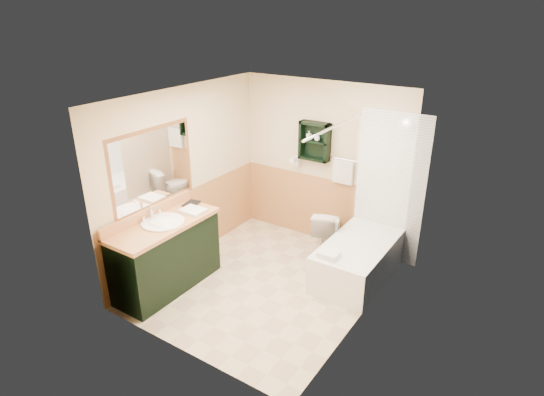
% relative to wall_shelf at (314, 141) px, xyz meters
% --- Properties ---
extents(floor, '(3.00, 3.00, 0.00)m').
position_rel_wall_shelf_xyz_m(floor, '(0.10, -1.41, -1.55)').
color(floor, beige).
rests_on(floor, ground).
extents(back_wall, '(2.60, 0.04, 2.40)m').
position_rel_wall_shelf_xyz_m(back_wall, '(0.10, 0.11, -0.35)').
color(back_wall, beige).
rests_on(back_wall, ground).
extents(left_wall, '(0.04, 3.00, 2.40)m').
position_rel_wall_shelf_xyz_m(left_wall, '(-1.22, -1.41, -0.35)').
color(left_wall, beige).
rests_on(left_wall, ground).
extents(right_wall, '(0.04, 3.00, 2.40)m').
position_rel_wall_shelf_xyz_m(right_wall, '(1.42, -1.41, -0.35)').
color(right_wall, beige).
rests_on(right_wall, ground).
extents(ceiling, '(2.60, 3.00, 0.04)m').
position_rel_wall_shelf_xyz_m(ceiling, '(0.10, -1.41, 0.87)').
color(ceiling, white).
rests_on(ceiling, back_wall).
extents(wainscot_left, '(2.98, 2.98, 1.00)m').
position_rel_wall_shelf_xyz_m(wainscot_left, '(-1.19, -1.41, -1.05)').
color(wainscot_left, tan).
rests_on(wainscot_left, left_wall).
extents(wainscot_back, '(2.58, 2.58, 1.00)m').
position_rel_wall_shelf_xyz_m(wainscot_back, '(0.10, 0.08, -1.05)').
color(wainscot_back, tan).
rests_on(wainscot_back, back_wall).
extents(mirror_frame, '(1.30, 1.30, 1.00)m').
position_rel_wall_shelf_xyz_m(mirror_frame, '(-1.17, -1.96, -0.05)').
color(mirror_frame, brown).
rests_on(mirror_frame, left_wall).
extents(mirror_glass, '(1.20, 1.20, 0.90)m').
position_rel_wall_shelf_xyz_m(mirror_glass, '(-1.17, -1.96, -0.05)').
color(mirror_glass, white).
rests_on(mirror_glass, left_wall).
extents(tile_right, '(1.50, 1.50, 2.10)m').
position_rel_wall_shelf_xyz_m(tile_right, '(1.38, -0.66, -0.50)').
color(tile_right, white).
rests_on(tile_right, right_wall).
extents(tile_back, '(0.95, 0.95, 2.10)m').
position_rel_wall_shelf_xyz_m(tile_back, '(1.13, 0.07, -0.50)').
color(tile_back, white).
rests_on(tile_back, back_wall).
extents(tile_accent, '(1.50, 1.50, 0.10)m').
position_rel_wall_shelf_xyz_m(tile_accent, '(1.37, -0.66, 0.35)').
color(tile_accent, '#154A39').
rests_on(tile_accent, right_wall).
extents(wall_shelf, '(0.45, 0.15, 0.55)m').
position_rel_wall_shelf_xyz_m(wall_shelf, '(0.00, 0.00, 0.00)').
color(wall_shelf, black).
rests_on(wall_shelf, back_wall).
extents(hair_dryer, '(0.10, 0.24, 0.18)m').
position_rel_wall_shelf_xyz_m(hair_dryer, '(-0.30, 0.02, -0.35)').
color(hair_dryer, white).
rests_on(hair_dryer, back_wall).
extents(towel_bar, '(0.40, 0.06, 0.40)m').
position_rel_wall_shelf_xyz_m(towel_bar, '(0.45, 0.04, -0.20)').
color(towel_bar, silver).
rests_on(towel_bar, back_wall).
extents(curtain_rod, '(0.03, 1.60, 0.03)m').
position_rel_wall_shelf_xyz_m(curtain_rod, '(0.63, -0.66, 0.45)').
color(curtain_rod, silver).
rests_on(curtain_rod, back_wall).
extents(shower_curtain, '(1.05, 1.05, 1.70)m').
position_rel_wall_shelf_xyz_m(shower_curtain, '(0.63, -0.48, -0.40)').
color(shower_curtain, beige).
rests_on(shower_curtain, curtain_rod).
extents(vanity, '(0.59, 1.43, 0.91)m').
position_rel_wall_shelf_xyz_m(vanity, '(-0.89, -2.13, -1.10)').
color(vanity, black).
rests_on(vanity, ground).
extents(bathtub, '(0.76, 1.50, 0.51)m').
position_rel_wall_shelf_xyz_m(bathtub, '(1.03, -0.56, -1.30)').
color(bathtub, white).
rests_on(bathtub, ground).
extents(toilet, '(0.57, 0.77, 0.67)m').
position_rel_wall_shelf_xyz_m(toilet, '(0.39, -0.23, -1.21)').
color(toilet, white).
rests_on(toilet, ground).
extents(counter_towel, '(0.30, 0.23, 0.04)m').
position_rel_wall_shelf_xyz_m(counter_towel, '(-0.79, -1.71, -0.62)').
color(counter_towel, silver).
rests_on(counter_towel, vanity).
extents(vanity_book, '(0.17, 0.06, 0.23)m').
position_rel_wall_shelf_xyz_m(vanity_book, '(-1.06, -1.56, -0.53)').
color(vanity_book, black).
rests_on(vanity_book, vanity).
extents(tub_towel, '(0.24, 0.20, 0.07)m').
position_rel_wall_shelf_xyz_m(tub_towel, '(0.86, -1.14, -1.01)').
color(tub_towel, silver).
rests_on(tub_towel, bathtub).
extents(soap_bottle_a, '(0.08, 0.13, 0.06)m').
position_rel_wall_shelf_xyz_m(soap_bottle_a, '(-0.09, -0.01, 0.04)').
color(soap_bottle_a, white).
rests_on(soap_bottle_a, wall_shelf).
extents(soap_bottle_b, '(0.08, 0.11, 0.08)m').
position_rel_wall_shelf_xyz_m(soap_bottle_b, '(0.04, -0.01, 0.06)').
color(soap_bottle_b, white).
rests_on(soap_bottle_b, wall_shelf).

